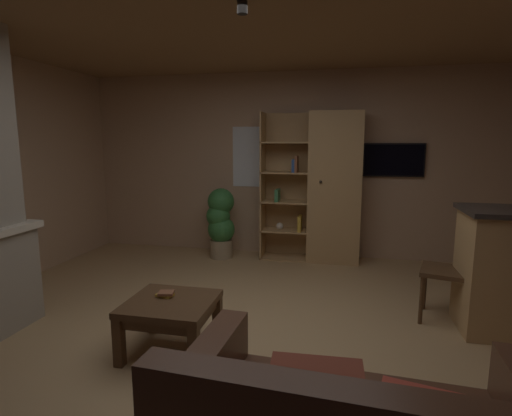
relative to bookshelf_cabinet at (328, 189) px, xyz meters
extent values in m
cube|color=tan|center=(-0.53, -2.50, -1.00)|extent=(5.86, 5.49, 0.02)
cube|color=tan|center=(-0.53, 0.27, 0.29)|extent=(5.98, 0.06, 2.56)
cube|color=#8E6B47|center=(-0.53, -2.50, 1.58)|extent=(5.86, 5.49, 0.02)
cube|color=white|center=(-1.04, 0.24, 0.40)|extent=(0.67, 0.01, 0.85)
cube|color=tan|center=(0.09, -0.01, 0.01)|extent=(0.69, 0.38, 2.00)
cube|color=tan|center=(-0.58, 0.17, 0.01)|extent=(0.64, 0.02, 2.00)
cube|color=tan|center=(-0.88, -0.01, 0.01)|extent=(0.02, 0.38, 2.00)
sphere|color=black|center=(-0.08, -0.21, 0.11)|extent=(0.04, 0.04, 0.04)
cube|color=tan|center=(-0.58, -0.01, -0.98)|extent=(0.64, 0.38, 0.02)
cube|color=tan|center=(-0.58, -0.01, -0.59)|extent=(0.64, 0.38, 0.02)
cube|color=tan|center=(-0.58, -0.01, -0.19)|extent=(0.64, 0.38, 0.02)
cube|color=tan|center=(-0.58, -0.01, 0.21)|extent=(0.64, 0.38, 0.02)
cube|color=tan|center=(-0.58, -0.01, 0.61)|extent=(0.64, 0.38, 0.02)
cube|color=#2D4C8C|center=(-0.45, -0.06, 0.30)|extent=(0.04, 0.23, 0.17)
cube|color=#387247|center=(-0.67, -0.06, -0.10)|extent=(0.05, 0.23, 0.16)
cube|color=gold|center=(-0.36, -0.06, -0.48)|extent=(0.04, 0.23, 0.21)
cube|color=brown|center=(-0.42, -0.06, 0.33)|extent=(0.03, 0.23, 0.22)
sphere|color=beige|center=(-0.64, -0.01, -0.54)|extent=(0.10, 0.10, 0.10)
cube|color=#4C2D1E|center=(-0.42, -3.79, -0.65)|extent=(0.21, 0.90, 0.67)
cube|color=brown|center=(0.09, -3.79, -0.47)|extent=(0.40, 0.18, 0.31)
cube|color=#4C331E|center=(-1.07, -2.71, -0.60)|extent=(0.65, 0.62, 0.05)
cube|color=#4C331E|center=(-1.07, -2.71, -0.66)|extent=(0.59, 0.56, 0.08)
cube|color=#4C331E|center=(-1.36, -2.98, -0.81)|extent=(0.07, 0.07, 0.37)
cube|color=#4C331E|center=(-0.78, -2.98, -0.81)|extent=(0.07, 0.07, 0.37)
cube|color=#4C331E|center=(-1.36, -2.44, -0.81)|extent=(0.07, 0.07, 0.37)
cube|color=#4C331E|center=(-0.78, -2.44, -0.81)|extent=(0.07, 0.07, 0.37)
cube|color=gold|center=(-1.15, -2.64, -0.56)|extent=(0.14, 0.11, 0.02)
cube|color=brown|center=(-1.13, -2.65, -0.54)|extent=(0.13, 0.12, 0.02)
cube|color=#4C331E|center=(1.12, -1.67, -0.53)|extent=(0.51, 0.51, 0.04)
cube|color=#4C331E|center=(1.31, -1.72, -0.29)|extent=(0.14, 0.40, 0.44)
cylinder|color=#4C331E|center=(1.00, -1.45, -0.76)|extent=(0.04, 0.04, 0.46)
cylinder|color=#4C331E|center=(0.90, -1.80, -0.76)|extent=(0.04, 0.04, 0.46)
cylinder|color=#4C331E|center=(1.34, -1.54, -0.76)|extent=(0.04, 0.04, 0.46)
cylinder|color=#4C331E|center=(1.25, -1.89, -0.76)|extent=(0.04, 0.04, 0.46)
cylinder|color=#9E896B|center=(-1.45, -0.17, -0.86)|extent=(0.32, 0.32, 0.26)
sphere|color=#2D6B33|center=(-1.44, -0.18, -0.58)|extent=(0.38, 0.38, 0.38)
sphere|color=#2D6B33|center=(-1.48, -0.18, -0.40)|extent=(0.33, 0.33, 0.33)
sphere|color=#2D6B33|center=(-1.45, -0.14, -0.20)|extent=(0.37, 0.37, 0.37)
cube|color=black|center=(0.84, 0.21, 0.38)|extent=(0.79, 0.05, 0.44)
cube|color=black|center=(0.84, 0.19, 0.38)|extent=(0.75, 0.01, 0.40)
cylinder|color=black|center=(-0.51, -2.64, 1.50)|extent=(0.07, 0.07, 0.09)
camera|label=1|loc=(0.17, -5.40, 0.62)|focal=28.08mm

